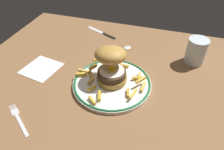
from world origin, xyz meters
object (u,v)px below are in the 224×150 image
object	(u,v)px
fork	(18,119)
spoon	(124,48)
dinner_plate	(112,83)
knife	(103,33)
burger	(111,63)
water_glass	(196,53)
napkin	(41,68)

from	to	relation	value
fork	spoon	world-z (taller)	spoon
fork	spoon	xyz separation A→B (cm)	(20.09, 46.90, 0.18)
dinner_plate	knife	xyz separation A→B (cm)	(-15.05, 33.84, -0.58)
dinner_plate	spoon	xyz separation A→B (cm)	(-2.03, 24.06, -0.48)
dinner_plate	burger	xyz separation A→B (cm)	(-0.94, 2.00, 7.06)
water_glass	napkin	bearing A→B (deg)	-158.21
water_glass	fork	world-z (taller)	water_glass
dinner_plate	knife	size ratio (longest dim) A/B	1.61
fork	knife	xyz separation A→B (cm)	(7.07, 56.68, 0.08)
fork	knife	distance (cm)	57.12
water_glass	napkin	size ratio (longest dim) A/B	0.79
water_glass	spoon	world-z (taller)	water_glass
fork	knife	bearing A→B (deg)	82.89
fork	dinner_plate	bearing A→B (deg)	45.91
burger	water_glass	size ratio (longest dim) A/B	1.38
water_glass	napkin	world-z (taller)	water_glass
dinner_plate	spoon	bearing A→B (deg)	94.82
fork	napkin	xyz separation A→B (cm)	(-6.83, 23.56, 0.02)
burger	napkin	distance (cm)	29.07
burger	water_glass	xyz separation A→B (cm)	(27.89, 21.07, -3.51)
knife	spoon	world-z (taller)	spoon
fork	spoon	size ratio (longest dim) A/B	1.16
burger	napkin	xyz separation A→B (cm)	(-28.01, -1.27, -7.70)
dinner_plate	napkin	xyz separation A→B (cm)	(-28.95, 0.73, -0.64)
fork	spoon	distance (cm)	51.02
dinner_plate	spoon	distance (cm)	24.15
knife	napkin	distance (cm)	35.91
spoon	napkin	distance (cm)	35.63
dinner_plate	fork	xyz separation A→B (cm)	(-22.12, -22.83, -0.66)
napkin	fork	bearing A→B (deg)	-73.83
water_glass	fork	xyz separation A→B (cm)	(-49.07, -45.90, -4.21)
fork	napkin	size ratio (longest dim) A/B	0.96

